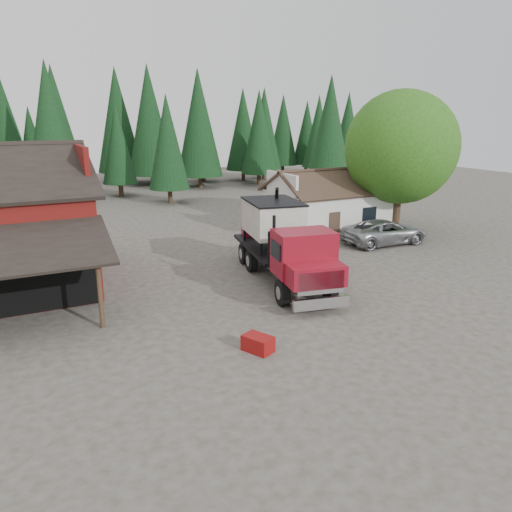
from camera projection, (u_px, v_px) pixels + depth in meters
name	position (u px, v px, depth m)	size (l,w,h in m)	color
ground	(248.00, 321.00, 21.14)	(120.00, 120.00, 0.00)	#433E35
farmhouse	(328.00, 208.00, 37.48)	(8.60, 6.42, 4.65)	silver
deciduous_tree	(401.00, 151.00, 35.46)	(8.00, 8.00, 10.20)	#382619
conifer_backdrop	(88.00, 191.00, 57.22)	(76.00, 16.00, 16.00)	black
near_pine_b	(168.00, 142.00, 47.90)	(3.96, 3.96, 10.40)	#382619
near_pine_c	(330.00, 130.00, 51.12)	(4.84, 4.84, 12.40)	#382619
near_pine_d	(50.00, 126.00, 46.59)	(5.28, 5.28, 13.40)	#382619
feed_truck	(283.00, 241.00, 25.75)	(4.56, 10.52, 4.60)	black
silver_car	(384.00, 232.00, 33.60)	(2.73, 5.92, 1.65)	#9FA2A7
equip_box	(258.00, 344.00, 18.38)	(0.70, 1.10, 0.60)	maroon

